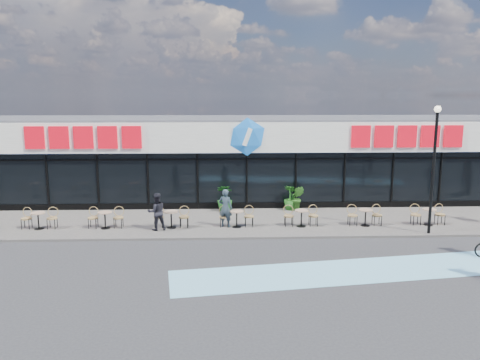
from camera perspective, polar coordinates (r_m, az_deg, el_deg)
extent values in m
plane|color=#28282B|center=(17.40, 2.05, -9.25)|extent=(120.00, 120.00, 0.00)
cube|color=#5C5751|center=(21.67, 1.18, -5.15)|extent=(44.00, 5.00, 0.10)
cube|color=#6FB3D2|center=(16.79, 16.42, -10.40)|extent=(14.17, 4.13, 0.01)
cube|color=black|center=(26.74, 0.51, 0.99)|extent=(30.00, 6.00, 3.00)
cube|color=white|center=(26.32, 0.53, 5.77)|extent=(30.60, 6.30, 1.50)
cube|color=#47474C|center=(26.42, 0.52, 7.53)|extent=(30.60, 6.30, 0.10)
cube|color=navy|center=(23.51, 0.86, 3.52)|extent=(30.60, 0.08, 0.18)
cube|color=black|center=(23.57, 0.86, 2.56)|extent=(30.00, 0.06, 0.08)
cube|color=black|center=(24.04, 0.84, -3.24)|extent=(30.00, 0.10, 0.40)
cube|color=red|center=(24.12, -18.52, 4.95)|extent=(5.63, 0.18, 1.10)
cube|color=red|center=(24.92, 19.67, 5.04)|extent=(5.63, 0.18, 1.10)
ellipsoid|color=blue|center=(23.18, 0.90, 5.29)|extent=(1.90, 0.24, 1.90)
cylinder|color=black|center=(25.29, -22.41, -0.33)|extent=(0.10, 0.10, 3.00)
cylinder|color=black|center=(24.54, -16.92, -0.30)|extent=(0.10, 0.10, 3.00)
cylinder|color=black|center=(24.02, -11.15, -0.27)|extent=(0.10, 0.10, 3.00)
cylinder|color=black|center=(23.76, -5.18, -0.23)|extent=(0.10, 0.10, 3.00)
cylinder|color=black|center=(23.76, 0.85, -0.19)|extent=(0.10, 0.10, 3.00)
cylinder|color=black|center=(24.01, 6.82, -0.15)|extent=(0.10, 0.10, 3.00)
cylinder|color=black|center=(24.53, 12.59, -0.11)|extent=(0.10, 0.10, 3.00)
cylinder|color=black|center=(25.28, 18.08, -0.07)|extent=(0.10, 0.10, 3.00)
cylinder|color=black|center=(26.25, 23.21, -0.03)|extent=(0.10, 0.10, 3.00)
cylinder|color=black|center=(20.81, 22.46, 0.71)|extent=(0.12, 0.12, 5.07)
sphere|color=#FFF2CC|center=(20.58, 22.97, 7.96)|extent=(0.28, 0.28, 0.28)
cylinder|color=tan|center=(22.00, -23.43, -3.71)|extent=(0.60, 0.60, 0.04)
cylinder|color=black|center=(22.08, -23.37, -4.60)|extent=(0.06, 0.06, 0.70)
cylinder|color=black|center=(22.17, -23.30, -5.50)|extent=(0.40, 0.40, 0.02)
cylinder|color=tan|center=(21.13, -16.16, -3.82)|extent=(0.60, 0.60, 0.04)
cylinder|color=black|center=(21.21, -16.12, -4.73)|extent=(0.06, 0.06, 0.70)
cylinder|color=black|center=(21.31, -16.07, -5.67)|extent=(0.40, 0.40, 0.02)
cylinder|color=tan|center=(20.62, -8.41, -3.86)|extent=(0.60, 0.60, 0.04)
cylinder|color=black|center=(20.71, -8.38, -4.80)|extent=(0.06, 0.06, 0.70)
cylinder|color=black|center=(20.80, -8.35, -5.75)|extent=(0.40, 0.40, 0.02)
cylinder|color=tan|center=(20.50, -0.41, -3.82)|extent=(0.60, 0.60, 0.04)
cylinder|color=black|center=(20.59, -0.41, -4.77)|extent=(0.06, 0.06, 0.70)
cylinder|color=black|center=(20.69, -0.41, -5.73)|extent=(0.40, 0.40, 0.02)
cylinder|color=tan|center=(20.79, 7.52, -3.72)|extent=(0.60, 0.60, 0.04)
cylinder|color=black|center=(20.87, 7.49, -4.65)|extent=(0.06, 0.06, 0.70)
cylinder|color=black|center=(20.97, 7.47, -5.60)|extent=(0.40, 0.40, 0.02)
cylinder|color=tan|center=(21.45, 15.09, -3.55)|extent=(0.60, 0.60, 0.04)
cylinder|color=black|center=(21.53, 15.05, -4.46)|extent=(0.06, 0.06, 0.70)
cylinder|color=black|center=(21.63, 15.00, -5.38)|extent=(0.40, 0.40, 0.02)
cylinder|color=tan|center=(22.46, 22.09, -3.34)|extent=(0.60, 0.60, 0.04)
cylinder|color=black|center=(22.54, 22.03, -4.21)|extent=(0.06, 0.06, 0.70)
cylinder|color=black|center=(22.63, 21.97, -5.09)|extent=(0.40, 0.40, 0.02)
imported|color=#154B16|center=(23.36, -1.87, -2.22)|extent=(0.78, 0.78, 1.32)
imported|color=#245217|center=(23.69, 6.96, -2.20)|extent=(0.79, 0.68, 1.26)
imported|color=#1F5919|center=(23.78, 6.23, -2.14)|extent=(0.98, 0.98, 1.26)
imported|color=#28353E|center=(20.55, -1.78, -3.42)|extent=(0.73, 0.61, 1.70)
imported|color=black|center=(20.37, -10.13, -3.82)|extent=(0.96, 0.86, 1.62)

